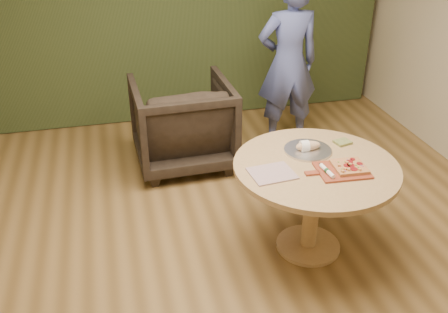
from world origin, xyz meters
TOP-DOWN VIEW (x-y plane):
  - room_shell at (0.00, 0.00)m, footprint 5.04×6.04m
  - pedestal_table at (0.55, 0.13)m, footprint 1.19×1.19m
  - pizza_paddle at (0.68, -0.00)m, footprint 0.45×0.30m
  - flatbread_pizza at (0.74, 0.00)m, footprint 0.23×0.23m
  - cutlery_roll at (0.57, -0.02)m, footprint 0.05×0.20m
  - newspaper at (0.20, 0.08)m, footprint 0.32×0.28m
  - serving_tray at (0.57, 0.33)m, footprint 0.36×0.36m
  - bread_roll at (0.56, 0.33)m, footprint 0.19×0.09m
  - green_packet at (0.88, 0.39)m, footprint 0.14×0.13m
  - armchair at (-0.16, 1.72)m, footprint 0.96×0.90m
  - person_standing at (0.98, 1.92)m, footprint 0.66×0.44m

SIDE VIEW (x-z plane):
  - armchair at x=-0.16m, z-range 0.00..0.96m
  - pedestal_table at x=0.55m, z-range 0.23..0.98m
  - newspaper at x=0.20m, z-range 0.75..0.76m
  - serving_tray at x=0.57m, z-range 0.75..0.77m
  - pizza_paddle at x=0.68m, z-range 0.75..0.77m
  - green_packet at x=0.88m, z-range 0.75..0.77m
  - flatbread_pizza at x=0.74m, z-range 0.76..0.80m
  - cutlery_roll at x=0.57m, z-range 0.76..0.80m
  - bread_roll at x=0.56m, z-range 0.75..0.84m
  - person_standing at x=0.98m, z-range 0.00..1.79m
  - room_shell at x=0.00m, z-range -0.02..2.82m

